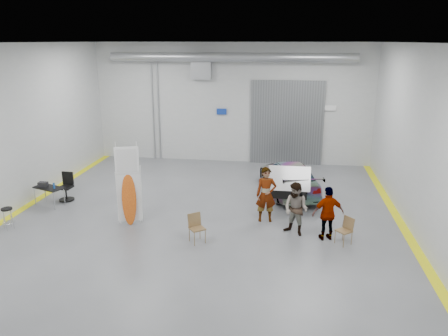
# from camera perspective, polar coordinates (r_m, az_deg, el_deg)

# --- Properties ---
(ground) EXTENTS (16.00, 16.00, 0.00)m
(ground) POSITION_cam_1_polar(r_m,az_deg,el_deg) (15.37, -2.97, -6.94)
(ground) COLOR #5B5D63
(ground) RESTS_ON ground
(room_shell) EXTENTS (14.02, 16.18, 6.01)m
(room_shell) POSITION_cam_1_polar(r_m,az_deg,el_deg) (16.39, -0.81, 9.36)
(room_shell) COLOR #B3B6B8
(room_shell) RESTS_ON ground
(sedan_car) EXTENTS (2.87, 4.81, 1.30)m
(sedan_car) POSITION_cam_1_polar(r_m,az_deg,el_deg) (18.18, 8.50, -1.18)
(sedan_car) COLOR silver
(sedan_car) RESTS_ON ground
(person_a) EXTENTS (0.77, 0.56, 1.94)m
(person_a) POSITION_cam_1_polar(r_m,az_deg,el_deg) (15.10, 5.52, -3.48)
(person_a) COLOR brown
(person_a) RESTS_ON ground
(person_b) EXTENTS (1.07, 1.00, 1.75)m
(person_b) POSITION_cam_1_polar(r_m,az_deg,el_deg) (14.23, 9.38, -5.31)
(person_b) COLOR slate
(person_b) RESTS_ON ground
(person_c) EXTENTS (1.09, 0.70, 1.75)m
(person_c) POSITION_cam_1_polar(r_m,az_deg,el_deg) (14.07, 13.43, -5.80)
(person_c) COLOR #AA6238
(person_c) RESTS_ON ground
(surfboard_display) EXTENTS (0.79, 0.38, 2.89)m
(surfboard_display) POSITION_cam_1_polar(r_m,az_deg,el_deg) (15.07, -12.58, -3.04)
(surfboard_display) COLOR white
(surfboard_display) RESTS_ON ground
(folding_chair_near) EXTENTS (0.60, 0.66, 0.91)m
(folding_chair_near) POSITION_cam_1_polar(r_m,az_deg,el_deg) (13.76, -3.50, -8.56)
(folding_chair_near) COLOR brown
(folding_chair_near) RESTS_ON ground
(folding_chair_far) EXTENTS (0.56, 0.65, 0.86)m
(folding_chair_far) POSITION_cam_1_polar(r_m,az_deg,el_deg) (14.12, 15.33, -8.54)
(folding_chair_far) COLOR brown
(folding_chair_far) RESTS_ON ground
(shop_stool) EXTENTS (0.38, 0.38, 0.74)m
(shop_stool) POSITION_cam_1_polar(r_m,az_deg,el_deg) (16.28, -26.38, -5.95)
(shop_stool) COLOR black
(shop_stool) RESTS_ON ground
(work_table) EXTENTS (1.28, 0.94, 0.94)m
(work_table) POSITION_cam_1_polar(r_m,az_deg,el_deg) (17.86, -22.10, -2.32)
(work_table) COLOR gray
(work_table) RESTS_ON ground
(office_chair) EXTENTS (0.58, 0.58, 1.10)m
(office_chair) POSITION_cam_1_polar(r_m,az_deg,el_deg) (18.24, -19.87, -2.51)
(office_chair) COLOR black
(office_chair) RESTS_ON ground
(trunk_lid) EXTENTS (1.52, 0.92, 0.04)m
(trunk_lid) POSITION_cam_1_polar(r_m,az_deg,el_deg) (16.07, 8.56, -1.02)
(trunk_lid) COLOR silver
(trunk_lid) RESTS_ON sedan_car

